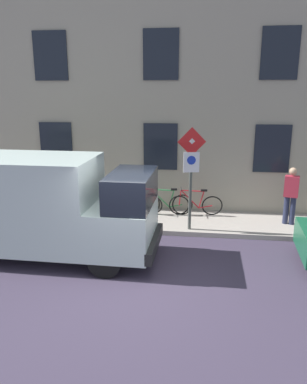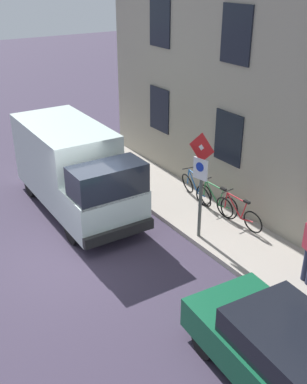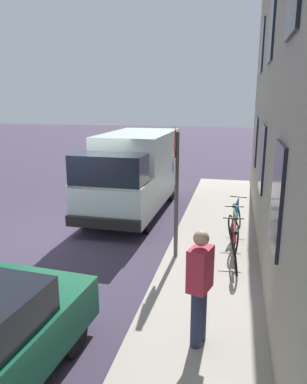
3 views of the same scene
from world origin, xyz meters
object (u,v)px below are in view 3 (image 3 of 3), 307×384
Objects in this scene: bicycle_blue at (235,220)px; bicycle_green at (234,232)px; bicycle_red at (234,248)px; pedestrian at (200,284)px; sign_post_stacked at (175,174)px; delivery_van at (134,171)px.

bicycle_green is at bearing -172.45° from bicycle_blue.
pedestrian reaches higher than bicycle_red.
bicycle_red is at bearing -6.09° from sign_post_stacked.
bicycle_red is 1.00× the size of bicycle_blue.
pedestrian is (-0.45, -4.69, 0.56)m from bicycle_blue.
delivery_van is 3.76m from bicycle_blue.
delivery_van is 7.02m from pedestrian.
delivery_van is 3.12× the size of bicycle_blue.
sign_post_stacked is 1.63× the size of bicycle_green.
sign_post_stacked reaches higher than delivery_van.
bicycle_red is 1.90m from bicycle_blue.
bicycle_green is 0.95m from bicycle_blue.
delivery_van is at bearing 37.08° from bicycle_red.
sign_post_stacked is at bearing 122.58° from pedestrian.
sign_post_stacked reaches higher than bicycle_blue.
bicycle_green is (3.22, -2.72, -0.82)m from delivery_van.
bicycle_red is at bearing 97.11° from pedestrian.
sign_post_stacked is 3.20m from pedestrian.
bicycle_red is 0.95m from bicycle_green.
bicycle_blue is (1.31, 1.76, -1.52)m from sign_post_stacked.
sign_post_stacked is at bearing 117.65° from bicycle_green.
pedestrian reaches higher than bicycle_green.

